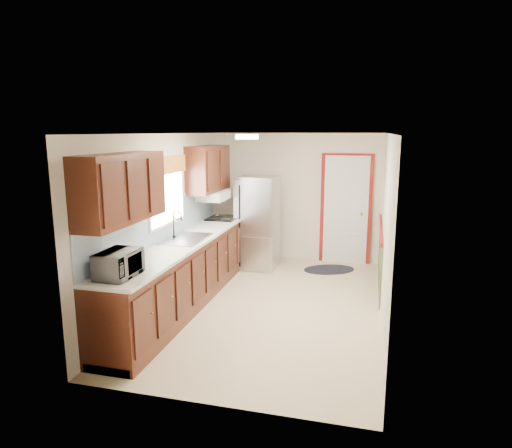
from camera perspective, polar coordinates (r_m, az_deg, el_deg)
The scene contains 8 objects.
room_shell at distance 6.26m, azimuth 2.04°, elevation 0.18°, with size 3.20×5.20×2.52m.
kitchen_run at distance 6.46m, azimuth -9.34°, elevation -3.16°, with size 0.63×4.00×2.20m.
back_wall_trim at distance 8.36m, azimuth 12.01°, elevation 0.64°, with size 1.12×2.30×2.08m.
ceiling_fixture at distance 6.02m, azimuth -1.15°, elevation 10.85°, with size 0.30×0.30×0.06m, color #FFD88C.
microwave at distance 4.95m, azimuth -16.83°, elevation -4.48°, with size 0.50×0.28×0.34m, color white.
refrigerator at distance 8.15m, azimuth 0.20°, elevation 0.20°, with size 0.70×0.70×1.66m.
rug at distance 8.29m, azimuth 9.12°, elevation -5.63°, with size 0.92×0.59×0.01m, color black.
cooktop at distance 7.95m, azimuth -4.17°, elevation 0.76°, with size 0.49×0.59×0.02m, color black.
Camera 1 is at (1.32, -6.00, 2.43)m, focal length 32.00 mm.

